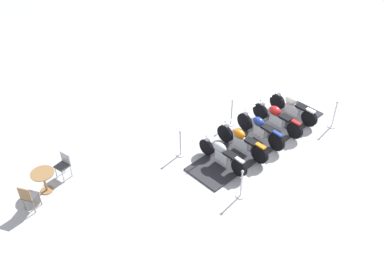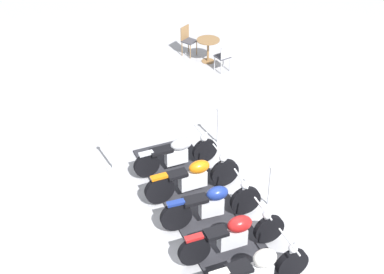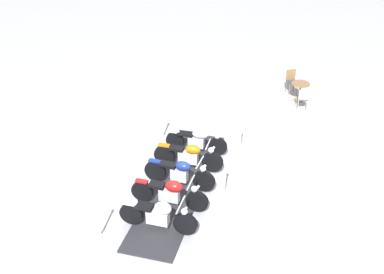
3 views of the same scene
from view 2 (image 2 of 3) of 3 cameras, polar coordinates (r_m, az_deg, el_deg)
ground_plane at (r=12.42m, az=1.88°, el=-8.42°), size 80.00×80.00×0.00m
display_platform at (r=12.40m, az=1.89°, el=-8.33°), size 6.10×4.27×0.05m
motorcycle_cream at (r=10.84m, az=6.58°, el=-12.91°), size 1.20×1.96×0.95m
motorcycle_maroon at (r=11.44m, az=4.21°, el=-9.56°), size 1.20×2.06×0.95m
motorcycle_navy at (r=12.08m, az=2.06°, el=-6.59°), size 1.11×2.07×0.99m
motorcycle_copper at (r=12.79m, az=0.20°, el=-3.97°), size 1.20×2.02×0.98m
motorcycle_chrome at (r=13.52m, az=-1.44°, el=-1.56°), size 1.13×1.88×0.91m
stanchion_right_rear at (r=14.53m, az=2.58°, el=0.54°), size 0.32×0.32×1.05m
stanchion_left_rear at (r=13.74m, az=-7.93°, el=-1.86°), size 0.30×0.30×1.09m
stanchion_right_mid at (r=12.71m, az=7.62°, el=-5.60°), size 0.36×0.36×1.10m
cafe_table at (r=18.40m, az=1.60°, el=9.07°), size 0.73×0.73×0.76m
cafe_chair_near_table at (r=18.85m, az=-0.45°, el=9.71°), size 0.55×0.55×0.97m
cafe_chair_across_table at (r=17.83m, az=3.17°, el=8.03°), size 0.56×0.56×0.90m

